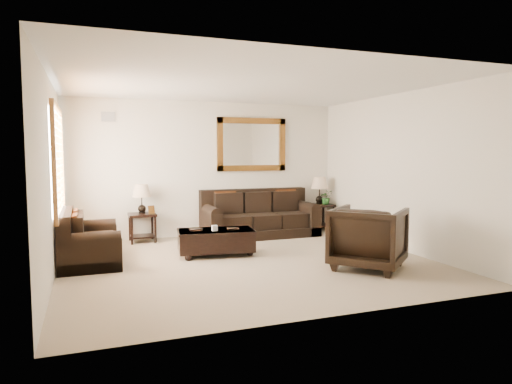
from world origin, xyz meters
name	(u,v)px	position (x,y,z in m)	size (l,w,h in m)	color
room	(249,175)	(0.00, 0.00, 1.35)	(5.51, 5.01, 2.71)	gray
window	(58,162)	(-2.70, 0.90, 1.55)	(0.07, 1.96, 1.66)	white
mirror	(252,145)	(0.94, 2.47, 1.85)	(1.50, 0.06, 1.10)	#4E280F
air_vent	(108,117)	(-1.90, 2.48, 2.35)	(0.25, 0.02, 0.18)	#999999
sofa	(259,219)	(0.94, 2.05, 0.34)	(2.28, 0.98, 0.93)	black
loveseat	(86,244)	(-2.35, 0.78, 0.30)	(0.86, 1.45, 0.82)	black
end_table_left	(142,204)	(-1.35, 2.21, 0.71)	(0.50, 0.50, 1.09)	black
end_table_right	(319,196)	(2.39, 2.20, 0.76)	(0.53, 0.53, 1.16)	black
coffee_table	(216,239)	(-0.34, 0.65, 0.26)	(1.31, 0.82, 0.52)	black
armchair	(368,235)	(1.51, -0.95, 0.50)	(0.97, 0.91, 0.99)	black
potted_plant	(326,199)	(2.51, 2.10, 0.69)	(0.27, 0.30, 0.24)	#21541C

